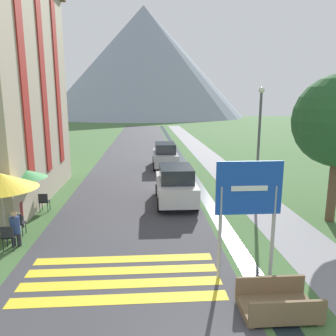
% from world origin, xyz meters
% --- Properties ---
extents(ground_plane, '(160.00, 160.00, 0.00)m').
position_xyz_m(ground_plane, '(0.00, 20.00, 0.00)').
color(ground_plane, '#3D6033').
extents(road, '(6.40, 60.00, 0.01)m').
position_xyz_m(road, '(-2.50, 30.00, 0.00)').
color(road, '#38383D').
rests_on(road, ground_plane).
extents(footpath, '(2.20, 60.00, 0.01)m').
position_xyz_m(footpath, '(3.60, 30.00, 0.00)').
color(footpath, slate).
rests_on(footpath, ground_plane).
extents(drainage_channel, '(0.60, 60.00, 0.00)m').
position_xyz_m(drainage_channel, '(1.20, 30.00, 0.00)').
color(drainage_channel, black).
rests_on(drainage_channel, ground_plane).
extents(crosswalk_marking, '(5.44, 2.54, 0.01)m').
position_xyz_m(crosswalk_marking, '(-2.50, 4.10, 0.01)').
color(crosswalk_marking, yellow).
rests_on(crosswalk_marking, ground_plane).
extents(mountain_distant, '(58.77, 58.77, 31.86)m').
position_xyz_m(mountain_distant, '(-2.01, 97.70, 15.93)').
color(mountain_distant, gray).
rests_on(mountain_distant, ground_plane).
extents(road_sign, '(1.78, 0.11, 3.29)m').
position_xyz_m(road_sign, '(0.92, 3.90, 2.21)').
color(road_sign, '#9E9EA3').
rests_on(road_sign, ground_plane).
extents(footbridge, '(1.70, 1.10, 0.65)m').
position_xyz_m(footbridge, '(1.20, 2.26, 0.23)').
color(footbridge, brown).
rests_on(footbridge, ground_plane).
extents(parked_car_near, '(1.85, 3.98, 1.82)m').
position_xyz_m(parked_car_near, '(-0.40, 10.76, 0.91)').
color(parked_car_near, silver).
rests_on(parked_car_near, ground_plane).
extents(parked_car_far, '(1.77, 4.27, 1.82)m').
position_xyz_m(parked_car_far, '(-0.42, 19.36, 0.91)').
color(parked_car_far, '#B2B2B7').
rests_on(parked_car_far, ground_plane).
extents(cafe_chair_far_right, '(0.40, 0.40, 0.85)m').
position_xyz_m(cafe_chair_far_right, '(-6.31, 9.87, 0.51)').
color(cafe_chair_far_right, '#232328').
rests_on(cafe_chair_far_right, ground_plane).
extents(cafe_chair_nearest, '(0.40, 0.40, 0.85)m').
position_xyz_m(cafe_chair_nearest, '(-6.31, 6.05, 0.51)').
color(cafe_chair_nearest, '#232328').
rests_on(cafe_chair_nearest, ground_plane).
extents(cafe_chair_near_right, '(0.40, 0.40, 0.85)m').
position_xyz_m(cafe_chair_near_right, '(-6.46, 7.25, 0.51)').
color(cafe_chair_near_right, '#232328').
rests_on(cafe_chair_near_right, ground_plane).
extents(cafe_umbrella_front_yellow, '(2.48, 2.48, 2.45)m').
position_xyz_m(cafe_umbrella_front_yellow, '(-6.73, 6.79, 2.18)').
color(cafe_umbrella_front_yellow, '#B7B2A8').
rests_on(cafe_umbrella_front_yellow, ground_plane).
extents(cafe_umbrella_middle_green, '(1.96, 1.96, 2.14)m').
position_xyz_m(cafe_umbrella_middle_green, '(-6.81, 8.97, 1.95)').
color(cafe_umbrella_middle_green, '#B7B2A8').
rests_on(cafe_umbrella_middle_green, ground_plane).
extents(person_seated_far, '(0.32, 0.32, 1.25)m').
position_xyz_m(person_seated_far, '(-6.21, 6.37, 0.69)').
color(person_seated_far, '#282833').
rests_on(person_seated_far, ground_plane).
extents(person_seated_near, '(0.32, 0.32, 1.22)m').
position_xyz_m(person_seated_near, '(-6.73, 8.08, 0.68)').
color(person_seated_near, '#282833').
rests_on(person_seated_near, ground_plane).
extents(streetlamp, '(0.28, 0.28, 5.44)m').
position_xyz_m(streetlamp, '(3.46, 10.55, 3.21)').
color(streetlamp, '#515156').
rests_on(streetlamp, ground_plane).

